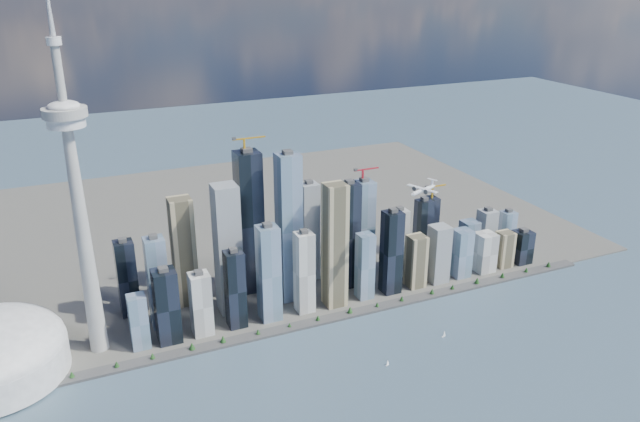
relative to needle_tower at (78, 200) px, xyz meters
name	(u,v)px	position (x,y,z in m)	size (l,w,h in m)	color
seawall	(304,325)	(300.00, -60.00, -233.84)	(1100.00, 22.00, 4.00)	#383838
land	(225,225)	(300.00, 390.00, -234.34)	(1400.00, 900.00, 3.00)	#4C4C47
shoreline_trees	(303,321)	(300.00, -60.00, -227.06)	(960.53, 7.20, 8.80)	#3F2D1E
skyscraper_cluster	(316,249)	(359.61, 26.81, -150.59)	(736.00, 142.00, 273.63)	black
needle_tower	(78,200)	(0.00, 0.00, 0.00)	(56.00, 56.00, 550.50)	#989893
airplane	(423,190)	(477.22, -105.16, -18.75)	(57.97, 51.95, 14.69)	white
sailboat_west	(388,363)	(369.55, -204.39, -232.83)	(6.63, 3.82, 9.38)	white
sailboat_east	(444,335)	(485.21, -174.82, -232.41)	(7.70, 3.70, 10.69)	white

